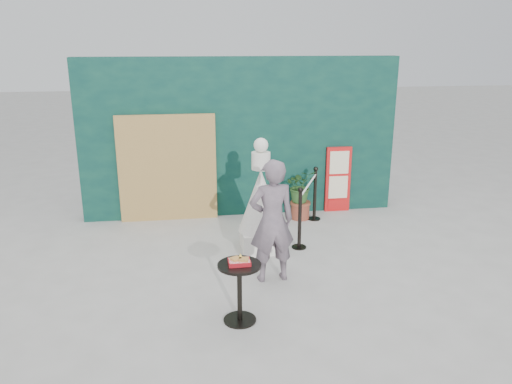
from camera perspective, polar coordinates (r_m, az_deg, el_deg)
name	(u,v)px	position (r m, az deg, el deg)	size (l,w,h in m)	color
ground	(269,285)	(7.07, 1.46, -10.59)	(60.00, 60.00, 0.00)	#ADAAA5
back_wall	(241,138)	(9.56, -1.74, 6.22)	(6.00, 0.30, 3.00)	#092B2A
bamboo_fence	(168,168)	(9.40, -10.07, 2.67)	(1.80, 0.08, 2.00)	tan
woman	(272,221)	(6.90, 1.84, -3.36)	(0.64, 0.42, 1.76)	slate
menu_board	(338,179)	(9.96, 9.35, 1.43)	(0.50, 0.07, 1.30)	red
statue	(261,206)	(7.94, 0.55, -1.56)	(0.72, 0.72, 1.85)	silver
cafe_table	(240,284)	(6.03, -1.90, -10.41)	(0.52, 0.52, 0.75)	black
food_basket	(239,261)	(5.91, -1.91, -7.91)	(0.26, 0.19, 0.11)	#A8111B
planter	(301,190)	(9.45, 5.13, 0.19)	(0.57, 0.50, 0.97)	brown
stanchion_barrier	(308,206)	(8.78, 5.95, -1.60)	(0.84, 1.54, 1.03)	black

